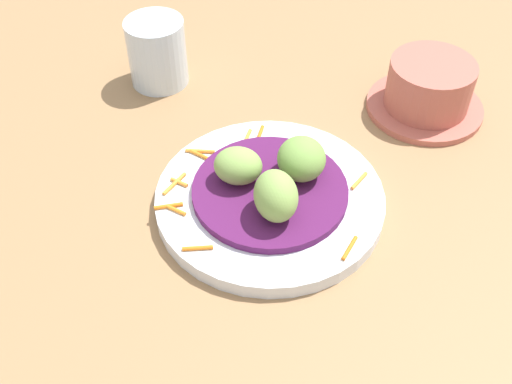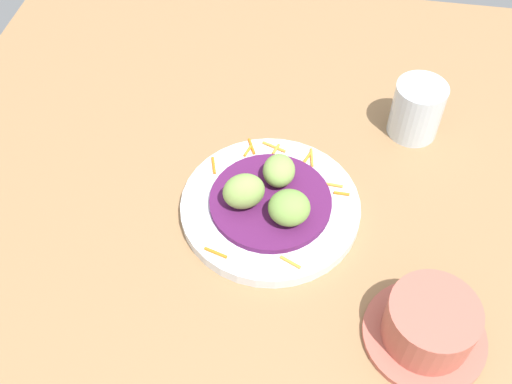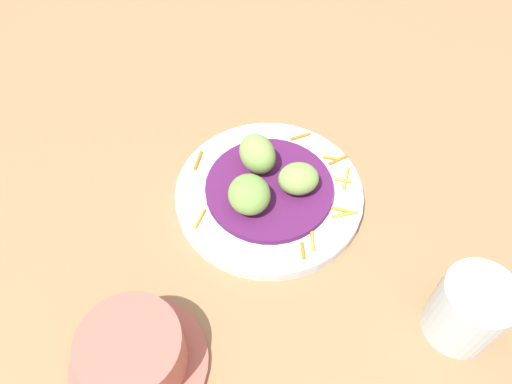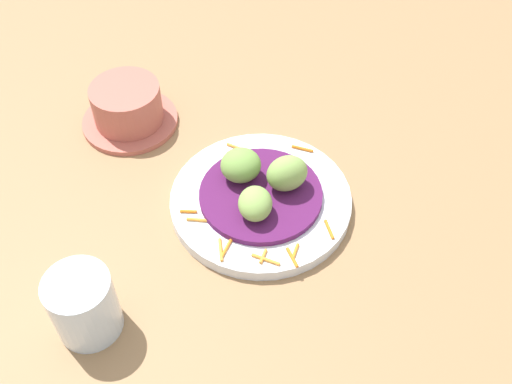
% 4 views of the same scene
% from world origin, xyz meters
% --- Properties ---
extents(table_surface, '(1.10, 1.10, 0.02)m').
position_xyz_m(table_surface, '(0.00, 0.00, 0.01)').
color(table_surface, '#936D47').
rests_on(table_surface, ground).
extents(main_plate, '(0.23, 0.23, 0.02)m').
position_xyz_m(main_plate, '(0.03, 0.04, 0.03)').
color(main_plate, silver).
rests_on(main_plate, table_surface).
extents(cabbage_bed, '(0.16, 0.16, 0.01)m').
position_xyz_m(cabbage_bed, '(0.03, 0.04, 0.04)').
color(cabbage_bed, '#51194C').
rests_on(cabbage_bed, main_plate).
extents(carrot_garnish, '(0.20, 0.19, 0.00)m').
position_xyz_m(carrot_garnish, '(0.07, 0.03, 0.04)').
color(carrot_garnish, orange).
rests_on(carrot_garnish, main_plate).
extents(guac_scoop_left, '(0.06, 0.07, 0.05)m').
position_xyz_m(guac_scoop_left, '(0.01, 0.07, 0.07)').
color(guac_scoop_left, '#84A851').
rests_on(guac_scoop_left, cabbage_bed).
extents(guac_scoop_center, '(0.06, 0.06, 0.04)m').
position_xyz_m(guac_scoop_center, '(0.00, 0.01, 0.07)').
color(guac_scoop_center, '#759E47').
rests_on(guac_scoop_center, cabbage_bed).
extents(guac_scoop_right, '(0.05, 0.04, 0.04)m').
position_xyz_m(guac_scoop_right, '(0.06, 0.03, 0.06)').
color(guac_scoop_right, '#84A851').
rests_on(guac_scoop_right, cabbage_bed).
extents(terracotta_bowl, '(0.14, 0.14, 0.07)m').
position_xyz_m(terracotta_bowl, '(-0.12, -0.16, 0.05)').
color(terracotta_bowl, '#B75B4C').
rests_on(terracotta_bowl, table_surface).
extents(water_glass, '(0.07, 0.07, 0.08)m').
position_xyz_m(water_glass, '(0.21, -0.15, 0.06)').
color(water_glass, silver).
rests_on(water_glass, table_surface).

